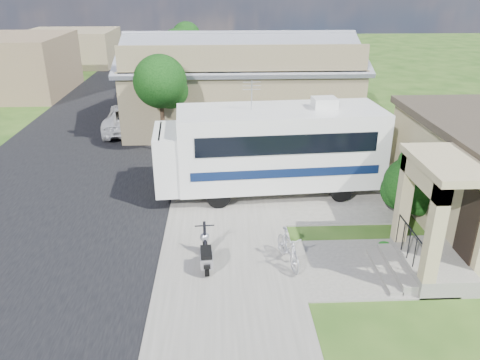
{
  "coord_description": "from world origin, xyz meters",
  "views": [
    {
      "loc": [
        -1.15,
        -12.1,
        7.61
      ],
      "look_at": [
        -0.5,
        2.5,
        1.3
      ],
      "focal_mm": 35.0,
      "sensor_mm": 36.0,
      "label": 1
    }
  ],
  "objects_px": {
    "shrub": "(414,182)",
    "pickup_truck": "(130,117)",
    "motorhome": "(271,147)",
    "bicycle": "(288,250)",
    "scooter": "(206,254)",
    "garden_hose": "(385,248)",
    "van": "(142,86)"
  },
  "relations": [
    {
      "from": "shrub",
      "to": "pickup_truck",
      "type": "relative_size",
      "value": 0.5
    },
    {
      "from": "shrub",
      "to": "garden_hose",
      "type": "height_order",
      "value": "shrub"
    },
    {
      "from": "motorhome",
      "to": "garden_hose",
      "type": "relative_size",
      "value": 21.35
    },
    {
      "from": "motorhome",
      "to": "van",
      "type": "height_order",
      "value": "motorhome"
    },
    {
      "from": "motorhome",
      "to": "van",
      "type": "bearing_deg",
      "value": 110.79
    },
    {
      "from": "van",
      "to": "pickup_truck",
      "type": "bearing_deg",
      "value": -92.34
    },
    {
      "from": "van",
      "to": "garden_hose",
      "type": "bearing_deg",
      "value": -68.3
    },
    {
      "from": "bicycle",
      "to": "shrub",
      "type": "bearing_deg",
      "value": 18.48
    },
    {
      "from": "shrub",
      "to": "pickup_truck",
      "type": "bearing_deg",
      "value": 136.61
    },
    {
      "from": "scooter",
      "to": "pickup_truck",
      "type": "relative_size",
      "value": 0.31
    },
    {
      "from": "bicycle",
      "to": "van",
      "type": "relative_size",
      "value": 0.26
    },
    {
      "from": "pickup_truck",
      "to": "bicycle",
      "type": "bearing_deg",
      "value": 112.9
    },
    {
      "from": "scooter",
      "to": "motorhome",
      "type": "bearing_deg",
      "value": 61.44
    },
    {
      "from": "motorhome",
      "to": "shrub",
      "type": "relative_size",
      "value": 3.27
    },
    {
      "from": "shrub",
      "to": "bicycle",
      "type": "relative_size",
      "value": 1.53
    },
    {
      "from": "shrub",
      "to": "garden_hose",
      "type": "bearing_deg",
      "value": -126.06
    },
    {
      "from": "shrub",
      "to": "garden_hose",
      "type": "distance_m",
      "value": 2.89
    },
    {
      "from": "motorhome",
      "to": "scooter",
      "type": "height_order",
      "value": "motorhome"
    },
    {
      "from": "scooter",
      "to": "bicycle",
      "type": "bearing_deg",
      "value": -2.91
    },
    {
      "from": "shrub",
      "to": "pickup_truck",
      "type": "height_order",
      "value": "shrub"
    },
    {
      "from": "scooter",
      "to": "pickup_truck",
      "type": "xyz_separation_m",
      "value": [
        -4.41,
        13.52,
        0.25
      ]
    },
    {
      "from": "motorhome",
      "to": "bicycle",
      "type": "distance_m",
      "value": 5.23
    },
    {
      "from": "van",
      "to": "scooter",
      "type": "bearing_deg",
      "value": -82.36
    },
    {
      "from": "pickup_truck",
      "to": "van",
      "type": "distance_m",
      "value": 6.98
    },
    {
      "from": "garden_hose",
      "to": "motorhome",
      "type": "bearing_deg",
      "value": 124.62
    },
    {
      "from": "motorhome",
      "to": "bicycle",
      "type": "bearing_deg",
      "value": -94.3
    },
    {
      "from": "pickup_truck",
      "to": "garden_hose",
      "type": "distance_m",
      "value": 16.16
    },
    {
      "from": "motorhome",
      "to": "scooter",
      "type": "distance_m",
      "value": 5.78
    },
    {
      "from": "motorhome",
      "to": "pickup_truck",
      "type": "xyz_separation_m",
      "value": [
        -6.76,
        8.42,
        -1.11
      ]
    },
    {
      "from": "shrub",
      "to": "scooter",
      "type": "distance_m",
      "value": 7.52
    },
    {
      "from": "bicycle",
      "to": "pickup_truck",
      "type": "xyz_separation_m",
      "value": [
        -6.74,
        13.48,
        0.22
      ]
    },
    {
      "from": "motorhome",
      "to": "pickup_truck",
      "type": "relative_size",
      "value": 1.62
    }
  ]
}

